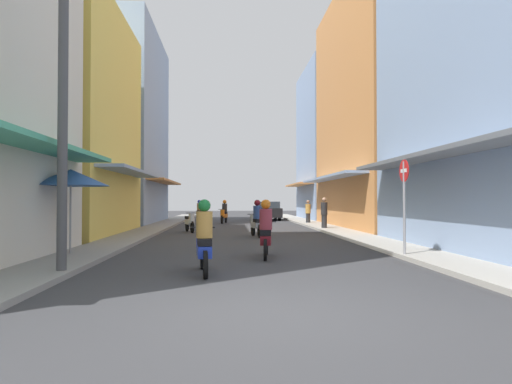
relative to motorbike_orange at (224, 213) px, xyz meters
The scene contains 19 objects.
ground_plane 8.12m from the motorbike_orange, 83.16° to the right, with size 85.08×85.08×0.00m, color #38383A.
sidewalk_left 8.86m from the motorbike_orange, 114.56° to the right, with size 1.55×46.67×0.12m, color gray.
sidewalk_right 9.82m from the motorbike_orange, 55.12° to the right, with size 1.55×46.67×0.12m, color #ADA89E.
building_left_mid 13.10m from the motorbike_orange, 126.87° to the right, with size 7.05×8.60×9.89m.
building_left_far 9.36m from the motorbike_orange, behind, with size 7.05×9.99×12.77m.
building_right_mid 12.46m from the motorbike_orange, 31.04° to the right, with size 7.05×11.86×13.37m.
building_right_far 11.85m from the motorbike_orange, 27.67° to the left, with size 7.05×8.52×12.08m.
motorbike_orange is the anchor object (origin of this frame).
motorbike_black 4.73m from the motorbike_orange, 113.96° to the left, with size 0.58×1.80×1.58m.
motorbike_silver 11.04m from the motorbike_orange, 82.35° to the right, with size 0.58×1.80×1.58m.
motorbike_white 8.16m from the motorbike_orange, 101.29° to the right, with size 0.71×1.76×0.96m.
motorbike_maroon 17.67m from the motorbike_orange, 85.80° to the right, with size 0.55×1.81×1.58m.
motorbike_blue 20.08m from the motorbike_orange, 90.70° to the right, with size 0.55×1.81×1.58m.
parked_car 5.69m from the motorbike_orange, 53.33° to the left, with size 1.82×4.12×1.45m.
pedestrian_foreground 8.79m from the motorbike_orange, 53.24° to the right, with size 0.34×0.34×1.70m.
pedestrian_far 5.66m from the motorbike_orange, 16.93° to the right, with size 0.34×0.34×1.57m.
vendor_umbrella 17.83m from the motorbike_orange, 102.98° to the right, with size 2.03×2.03×2.40m.
utility_pole 20.68m from the motorbike_orange, 98.87° to the right, with size 0.20×1.20×7.81m.
street_sign_no_entry 18.72m from the motorbike_orange, 74.55° to the right, with size 0.07×0.60×2.65m.
Camera 1 is at (-0.70, -5.98, 1.56)m, focal length 30.47 mm.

